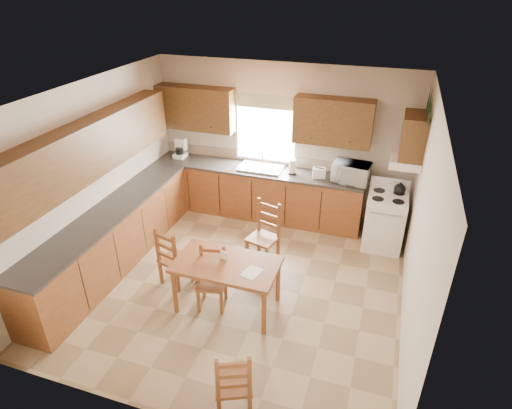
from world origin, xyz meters
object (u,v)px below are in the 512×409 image
(chair_near_right, at_px, (233,379))
(chair_far_left, at_px, (263,235))
(chair_far_right, at_px, (211,280))
(dining_table, at_px, (227,285))
(stove, at_px, (384,222))
(microwave, at_px, (351,172))
(chair_near_left, at_px, (175,256))

(chair_near_right, xyz_separation_m, chair_far_left, (-0.48, 2.51, 0.06))
(chair_far_right, bearing_deg, chair_near_right, -69.58)
(chair_far_left, distance_m, chair_far_right, 1.20)
(dining_table, relative_size, chair_far_left, 1.35)
(dining_table, bearing_deg, chair_far_right, -165.31)
(stove, xyz_separation_m, chair_near_right, (-1.23, -3.54, -0.01))
(microwave, xyz_separation_m, chair_far_left, (-1.08, -1.36, -0.59))
(chair_near_left, bearing_deg, dining_table, -179.40)
(chair_far_left, bearing_deg, chair_near_left, -125.20)
(stove, xyz_separation_m, chair_near_left, (-2.74, -1.89, 0.01))
(stove, relative_size, chair_far_right, 1.03)
(chair_far_left, bearing_deg, chair_far_right, -91.60)
(chair_near_right, bearing_deg, chair_far_right, -82.49)
(dining_table, height_order, chair_near_left, chair_near_left)
(dining_table, bearing_deg, microwave, 63.58)
(microwave, height_order, chair_far_right, microwave)
(chair_near_right, bearing_deg, stove, -132.86)
(stove, distance_m, chair_near_left, 3.32)
(stove, bearing_deg, chair_far_right, -133.66)
(chair_near_right, height_order, chair_far_left, chair_far_left)
(chair_near_right, height_order, chair_far_right, chair_far_right)
(chair_far_left, bearing_deg, dining_table, -82.48)
(microwave, bearing_deg, dining_table, -110.54)
(chair_near_left, distance_m, chair_near_right, 2.23)
(microwave, height_order, dining_table, microwave)
(stove, height_order, chair_near_right, stove)
(microwave, height_order, chair_near_left, microwave)
(microwave, relative_size, chair_near_left, 0.59)
(chair_far_left, bearing_deg, microwave, 66.54)
(microwave, bearing_deg, chair_far_left, -122.51)
(chair_near_left, height_order, chair_far_right, chair_near_left)
(microwave, xyz_separation_m, dining_table, (-1.23, -2.45, -0.73))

